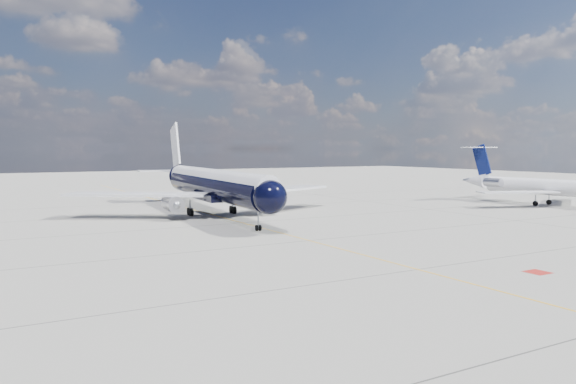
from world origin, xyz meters
The scene contains 5 objects.
ground centered at (0.00, 30.00, 0.00)m, with size 320.00×320.00×0.00m, color gray.
taxiway_centerline centered at (0.00, 25.00, 0.00)m, with size 0.16×160.00×0.01m, color #FFB20D.
red_marking centered at (6.80, -10.00, 0.00)m, with size 1.60×1.60×0.01m, color maroon.
main_airliner centered at (0.10, 34.75, 4.10)m, with size 37.44×45.74×13.21m.
regional_jet centered at (49.69, 21.39, 3.07)m, with size 24.93×28.72×9.72m.
Camera 1 is at (-28.63, -35.41, 8.86)m, focal length 35.00 mm.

